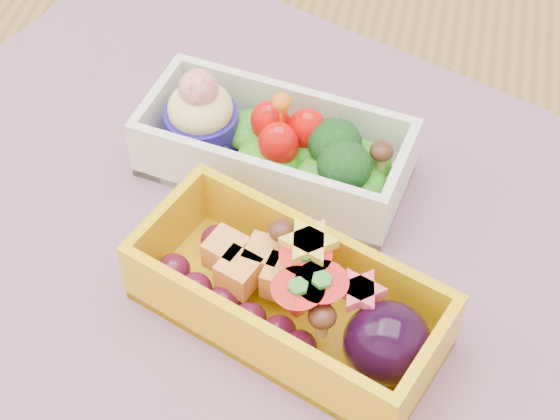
% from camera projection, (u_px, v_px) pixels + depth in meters
% --- Properties ---
extents(table, '(1.20, 0.80, 0.75)m').
position_uv_depth(table, '(336.00, 314.00, 0.65)').
color(table, brown).
rests_on(table, ground).
extents(placemat, '(0.68, 0.61, 0.00)m').
position_uv_depth(placemat, '(267.00, 254.00, 0.56)').
color(placemat, gray).
rests_on(placemat, table).
extents(bento_white, '(0.18, 0.11, 0.07)m').
position_uv_depth(bento_white, '(273.00, 147.00, 0.59)').
color(bento_white, white).
rests_on(bento_white, placemat).
extents(bento_yellow, '(0.20, 0.14, 0.06)m').
position_uv_depth(bento_yellow, '(294.00, 298.00, 0.51)').
color(bento_yellow, '#ECB50C').
rests_on(bento_yellow, placemat).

